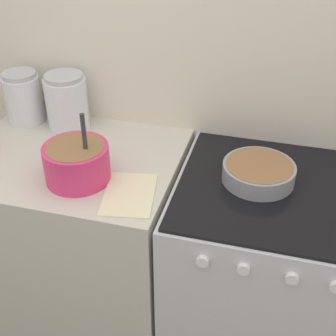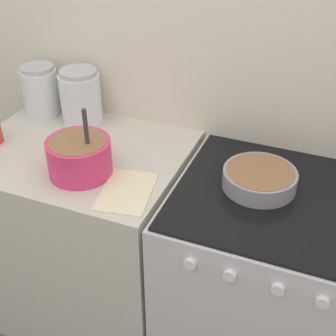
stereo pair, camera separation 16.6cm
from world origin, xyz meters
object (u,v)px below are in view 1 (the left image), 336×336
mixing_bowl (77,161)px  baking_pan (259,172)px  storage_jar_middle (67,105)px  storage_jar_left (24,101)px  stove (264,278)px

mixing_bowl → baking_pan: mixing_bowl is taller
baking_pan → storage_jar_middle: (-0.83, 0.20, 0.07)m
mixing_bowl → storage_jar_left: 0.54m
baking_pan → storage_jar_left: storage_jar_left is taller
storage_jar_left → storage_jar_middle: size_ratio=0.95×
mixing_bowl → storage_jar_left: size_ratio=1.20×
baking_pan → storage_jar_middle: 0.85m
storage_jar_left → storage_jar_middle: 0.21m
baking_pan → stove: bearing=-20.6°
mixing_bowl → baking_pan: bearing=14.1°
baking_pan → storage_jar_middle: bearing=166.6°
stove → baking_pan: 0.49m
baking_pan → storage_jar_left: size_ratio=1.15×
baking_pan → storage_jar_middle: size_ratio=1.09×
stove → storage_jar_middle: (-0.91, 0.23, 0.55)m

